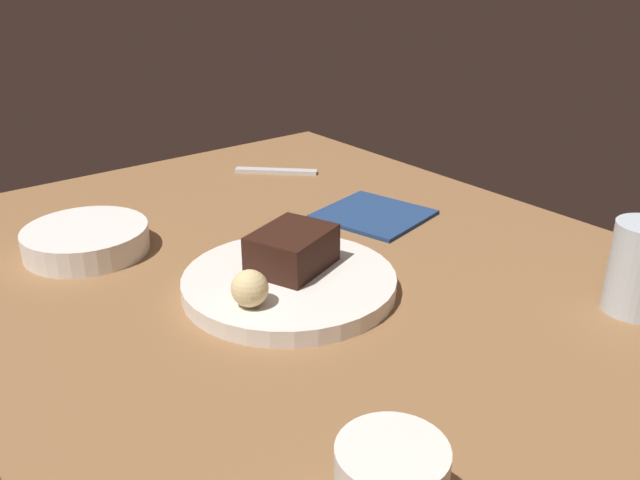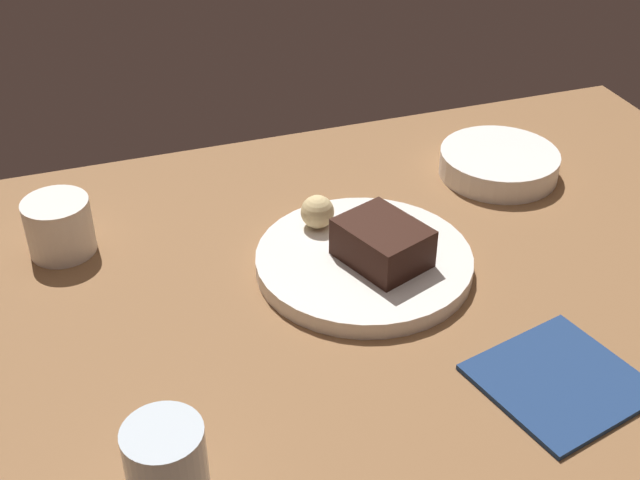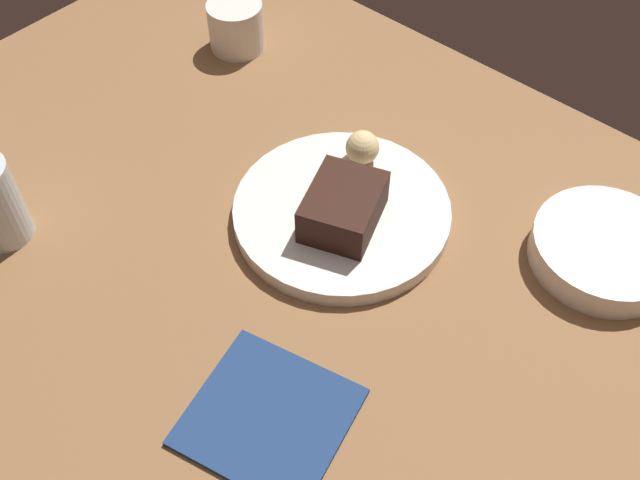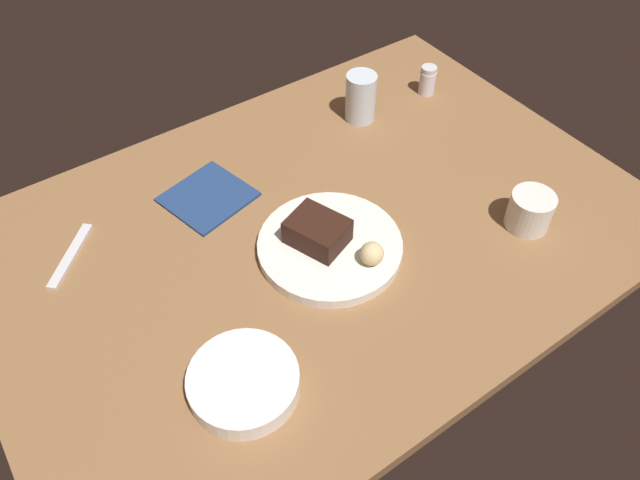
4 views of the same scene
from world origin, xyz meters
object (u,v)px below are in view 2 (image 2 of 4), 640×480
bread_roll (317,212)px  water_glass (168,477)px  dessert_plate (364,262)px  chocolate_cake_slice (382,243)px  coffee_cup (59,227)px  side_bowl (499,163)px  folded_napkin (560,381)px

bread_roll → water_glass: bearing=-124.9°
dessert_plate → chocolate_cake_slice: chocolate_cake_slice is taller
bread_roll → coffee_cup: 31.40cm
bread_roll → side_bowl: size_ratio=0.25×
water_glass → folded_napkin: water_glass is taller
water_glass → side_bowl: bearing=38.3°
bread_roll → folded_napkin: (14.78, -32.05, -3.87)cm
chocolate_cake_slice → bread_roll: bearing=117.4°
dessert_plate → coffee_cup: size_ratio=3.21×
water_glass → folded_napkin: size_ratio=0.71×
dessert_plate → folded_napkin: size_ratio=1.73×
chocolate_cake_slice → bread_roll: 10.42cm
dessert_plate → coffee_cup: coffee_cup is taller
side_bowl → folded_napkin: size_ratio=1.11×
bread_roll → coffee_cup: size_ratio=0.52×
dessert_plate → chocolate_cake_slice: size_ratio=2.60×
side_bowl → folded_napkin: (-14.74, -39.34, -1.47)cm
dessert_plate → coffee_cup: (-33.61, 15.59, 2.48)cm
side_bowl → coffee_cup: coffee_cup is taller
chocolate_cake_slice → bread_roll: size_ratio=2.38×
bread_roll → folded_napkin: 35.50cm
side_bowl → coffee_cup: bearing=179.3°
dessert_plate → folded_napkin: (11.54, -24.43, -0.74)cm
chocolate_cake_slice → coffee_cup: bearing=153.9°
bread_roll → coffee_cup: bearing=165.3°
coffee_cup → dessert_plate: bearing=-24.9°
water_glass → bread_roll: bearing=55.1°
folded_napkin → coffee_cup: bearing=138.4°
chocolate_cake_slice → water_glass: 39.66cm
coffee_cup → side_bowl: bearing=-0.7°
water_glass → side_bowl: (54.37, 42.89, -3.57)cm
chocolate_cake_slice → side_bowl: size_ratio=0.60×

